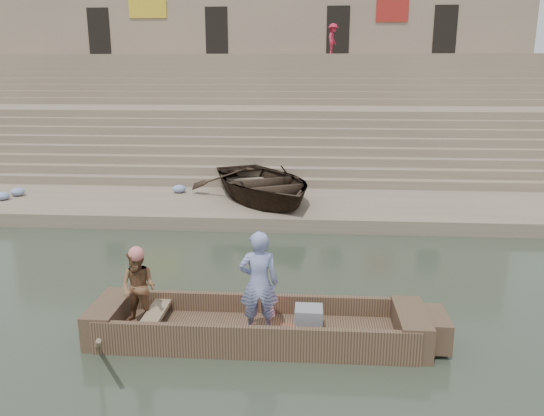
# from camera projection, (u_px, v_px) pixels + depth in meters

# --- Properties ---
(ground) EXTENTS (120.00, 120.00, 0.00)m
(ground) POSITION_uv_depth(u_px,v_px,m) (104.00, 332.00, 9.34)
(ground) COLOR #273024
(ground) RESTS_ON ground
(lower_landing) EXTENTS (32.00, 4.00, 0.40)m
(lower_landing) POSITION_uv_depth(u_px,v_px,m) (198.00, 207.00, 17.01)
(lower_landing) COLOR #82735D
(lower_landing) RESTS_ON ground
(mid_landing) EXTENTS (32.00, 3.00, 2.80)m
(mid_landing) POSITION_uv_depth(u_px,v_px,m) (231.00, 139.00, 23.95)
(mid_landing) COLOR #82735D
(mid_landing) RESTS_ON ground
(upper_landing) EXTENTS (32.00, 3.00, 5.20)m
(upper_landing) POSITION_uv_depth(u_px,v_px,m) (249.00, 102.00, 30.40)
(upper_landing) COLOR #82735D
(upper_landing) RESTS_ON ground
(ghat_steps) EXTENTS (32.00, 11.00, 5.20)m
(ghat_steps) POSITION_uv_depth(u_px,v_px,m) (236.00, 126.00, 25.48)
(ghat_steps) COLOR #82735D
(ghat_steps) RESTS_ON ground
(building_wall) EXTENTS (32.00, 5.07, 11.20)m
(building_wall) POSITION_uv_depth(u_px,v_px,m) (255.00, 50.00, 33.50)
(building_wall) COLOR gray
(building_wall) RESTS_ON ground
(main_rowboat) EXTENTS (5.00, 1.30, 0.22)m
(main_rowboat) POSITION_uv_depth(u_px,v_px,m) (257.00, 334.00, 9.03)
(main_rowboat) COLOR brown
(main_rowboat) RESTS_ON ground
(rowboat_trim) EXTENTS (6.04, 2.63, 2.00)m
(rowboat_trim) POSITION_uv_depth(u_px,v_px,m) (269.00, 324.00, 8.96)
(rowboat_trim) COLOR brown
(rowboat_trim) RESTS_ON ground
(standing_man) EXTENTS (0.68, 0.49, 1.76)m
(standing_man) POSITION_uv_depth(u_px,v_px,m) (259.00, 283.00, 8.61)
(standing_man) COLOR navy
(standing_man) RESTS_ON main_rowboat
(rowing_man) EXTENTS (0.74, 0.63, 1.33)m
(rowing_man) POSITION_uv_depth(u_px,v_px,m) (138.00, 288.00, 8.98)
(rowing_man) COLOR #206131
(rowing_man) RESTS_ON main_rowboat
(television) EXTENTS (0.46, 0.42, 0.40)m
(television) POSITION_uv_depth(u_px,v_px,m) (308.00, 319.00, 8.89)
(television) COLOR slate
(television) RESTS_ON main_rowboat
(beached_rowboat) EXTENTS (5.71, 6.35, 1.08)m
(beached_rowboat) POSITION_uv_depth(u_px,v_px,m) (262.00, 183.00, 16.92)
(beached_rowboat) COLOR #2D2116
(beached_rowboat) RESTS_ON lower_landing
(pedestrian) EXTENTS (0.84, 1.17, 1.62)m
(pedestrian) POSITION_uv_depth(u_px,v_px,m) (333.00, 39.00, 29.03)
(pedestrian) COLOR #AF1D35
(pedestrian) RESTS_ON upper_landing
(cloth_bundles) EXTENTS (8.75, 2.13, 0.26)m
(cloth_bundles) POSITION_uv_depth(u_px,v_px,m) (29.00, 193.00, 17.38)
(cloth_bundles) COLOR #3F5999
(cloth_bundles) RESTS_ON lower_landing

